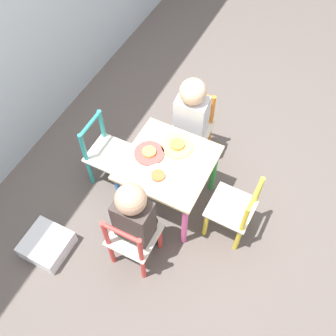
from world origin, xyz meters
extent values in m
plane|color=#5B514C|center=(0.00, 0.00, 0.00)|extent=(6.00, 6.00, 0.00)
cube|color=beige|center=(0.00, 0.00, 0.44)|extent=(0.51, 0.51, 0.02)
cylinder|color=#E5599E|center=(-0.22, -0.22, 0.22)|extent=(0.04, 0.04, 0.43)
cylinder|color=green|center=(0.22, -0.22, 0.22)|extent=(0.04, 0.04, 0.43)
cylinder|color=#387AD1|center=(-0.22, 0.22, 0.22)|extent=(0.04, 0.04, 0.43)
cylinder|color=#8E51BC|center=(0.22, 0.22, 0.22)|extent=(0.04, 0.04, 0.43)
cube|color=silver|center=(-0.43, 0.00, 0.27)|extent=(0.26, 0.26, 0.02)
cylinder|color=#DB3D38|center=(-0.32, -0.11, 0.13)|extent=(0.03, 0.03, 0.26)
cylinder|color=#DB3D38|center=(-0.32, 0.11, 0.13)|extent=(0.03, 0.03, 0.26)
cylinder|color=#DB3D38|center=(-0.53, -0.11, 0.13)|extent=(0.03, 0.03, 0.26)
cylinder|color=#DB3D38|center=(-0.53, 0.10, 0.13)|extent=(0.03, 0.03, 0.26)
cylinder|color=#DB3D38|center=(-0.53, -0.11, 0.39)|extent=(0.03, 0.03, 0.25)
cylinder|color=#DB3D38|center=(-0.53, 0.10, 0.39)|extent=(0.03, 0.03, 0.25)
cylinder|color=#DB3D38|center=(-0.53, 0.00, 0.50)|extent=(0.02, 0.21, 0.02)
cube|color=silver|center=(0.42, 0.04, 0.27)|extent=(0.28, 0.28, 0.02)
cylinder|color=orange|center=(0.31, 0.13, 0.13)|extent=(0.03, 0.03, 0.26)
cylinder|color=orange|center=(0.33, -0.08, 0.13)|extent=(0.03, 0.03, 0.26)
cylinder|color=orange|center=(0.52, 0.15, 0.13)|extent=(0.03, 0.03, 0.26)
cylinder|color=orange|center=(0.54, -0.06, 0.13)|extent=(0.03, 0.03, 0.26)
cylinder|color=orange|center=(0.52, 0.15, 0.39)|extent=(0.03, 0.03, 0.25)
cylinder|color=orange|center=(0.54, -0.06, 0.39)|extent=(0.03, 0.03, 0.25)
cylinder|color=orange|center=(0.53, 0.05, 0.50)|extent=(0.04, 0.21, 0.02)
cube|color=silver|center=(0.00, 0.43, 0.27)|extent=(0.26, 0.26, 0.02)
cylinder|color=teal|center=(-0.11, 0.32, 0.13)|extent=(0.03, 0.03, 0.26)
cylinder|color=teal|center=(0.11, 0.32, 0.13)|extent=(0.03, 0.03, 0.26)
cylinder|color=teal|center=(-0.11, 0.53, 0.13)|extent=(0.03, 0.03, 0.26)
cylinder|color=teal|center=(0.11, 0.53, 0.13)|extent=(0.03, 0.03, 0.26)
cylinder|color=teal|center=(-0.11, 0.53, 0.39)|extent=(0.03, 0.03, 0.25)
cylinder|color=teal|center=(0.11, 0.53, 0.39)|extent=(0.03, 0.03, 0.25)
cylinder|color=teal|center=(0.00, 0.53, 0.50)|extent=(0.21, 0.02, 0.02)
cube|color=silver|center=(-0.01, -0.43, 0.27)|extent=(0.27, 0.27, 0.02)
cylinder|color=yellow|center=(0.10, -0.32, 0.13)|extent=(0.03, 0.03, 0.26)
cylinder|color=yellow|center=(-0.11, -0.32, 0.13)|extent=(0.03, 0.03, 0.26)
cylinder|color=yellow|center=(0.09, -0.53, 0.13)|extent=(0.03, 0.03, 0.26)
cylinder|color=yellow|center=(-0.12, -0.53, 0.13)|extent=(0.03, 0.03, 0.26)
cylinder|color=yellow|center=(0.09, -0.53, 0.39)|extent=(0.03, 0.03, 0.25)
cylinder|color=yellow|center=(-0.12, -0.53, 0.39)|extent=(0.03, 0.03, 0.25)
cylinder|color=yellow|center=(-0.01, -0.53, 0.50)|extent=(0.21, 0.03, 0.02)
cylinder|color=#38383D|center=(-0.31, -0.05, 0.14)|extent=(0.07, 0.07, 0.27)
cylinder|color=#38383D|center=(-0.31, 0.05, 0.14)|extent=(0.07, 0.07, 0.27)
cube|color=#423833|center=(-0.41, 0.00, 0.42)|extent=(0.14, 0.20, 0.30)
sphere|color=tan|center=(-0.41, 0.00, 0.64)|extent=(0.16, 0.16, 0.16)
cylinder|color=#4C608E|center=(0.30, 0.08, 0.14)|extent=(0.07, 0.07, 0.27)
cylinder|color=#4C608E|center=(0.31, -0.02, 0.14)|extent=(0.07, 0.07, 0.27)
cube|color=silver|center=(0.40, 0.04, 0.42)|extent=(0.16, 0.21, 0.29)
sphere|color=#DBB293|center=(0.40, 0.04, 0.64)|extent=(0.17, 0.17, 0.17)
cylinder|color=white|center=(-0.12, 0.00, 0.46)|extent=(0.18, 0.18, 0.01)
cylinder|color=#CC6633|center=(-0.12, 0.00, 0.47)|extent=(0.08, 0.08, 0.02)
cylinder|color=#EADB66|center=(0.12, 0.00, 0.46)|extent=(0.19, 0.19, 0.01)
cylinder|color=#D6843D|center=(0.12, 0.00, 0.47)|extent=(0.09, 0.09, 0.02)
cylinder|color=#E54C47|center=(0.00, 0.12, 0.46)|extent=(0.18, 0.18, 0.01)
cylinder|color=gold|center=(0.00, 0.12, 0.47)|extent=(0.08, 0.08, 0.02)
cube|color=silver|center=(-0.65, 0.51, 0.06)|extent=(0.26, 0.26, 0.11)
camera|label=1|loc=(-1.18, -0.59, 2.32)|focal=42.00mm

